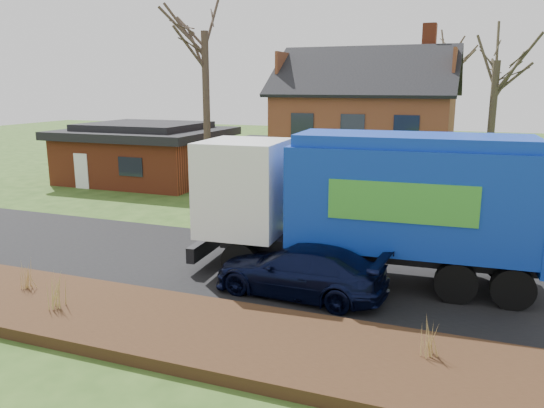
% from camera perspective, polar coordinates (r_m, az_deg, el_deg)
% --- Properties ---
extents(ground, '(120.00, 120.00, 0.00)m').
position_cam_1_polar(ground, '(18.58, -4.76, -6.35)').
color(ground, '#2B4818').
rests_on(ground, ground).
extents(road, '(80.00, 7.00, 0.02)m').
position_cam_1_polar(road, '(18.57, -4.76, -6.32)').
color(road, black).
rests_on(road, ground).
extents(mulch_verge, '(80.00, 3.50, 0.30)m').
position_cam_1_polar(mulch_verge, '(14.28, -14.16, -12.11)').
color(mulch_verge, '#301D10').
rests_on(mulch_verge, ground).
extents(main_house, '(12.95, 8.95, 9.26)m').
position_cam_1_polar(main_house, '(30.42, 9.20, 8.72)').
color(main_house, beige).
rests_on(main_house, ground).
extents(ranch_house, '(9.80, 8.20, 3.70)m').
position_cam_1_polar(ranch_house, '(35.13, -13.43, 5.42)').
color(ranch_house, '#933B20').
rests_on(ranch_house, ground).
extents(garbage_truck, '(10.93, 3.51, 4.62)m').
position_cam_1_polar(garbage_truck, '(16.65, 10.74, 0.74)').
color(garbage_truck, black).
rests_on(garbage_truck, ground).
extents(silver_sedan, '(4.64, 3.18, 1.45)m').
position_cam_1_polar(silver_sedan, '(23.12, -1.07, -0.62)').
color(silver_sedan, '#95989C').
rests_on(silver_sedan, ground).
extents(navy_wagon, '(5.28, 2.48, 1.49)m').
position_cam_1_polar(navy_wagon, '(15.63, 2.99, -7.15)').
color(navy_wagon, black).
rests_on(navy_wagon, ground).
extents(tree_front_west, '(4.04, 4.04, 12.01)m').
position_cam_1_polar(tree_front_west, '(27.64, -7.36, 20.59)').
color(tree_front_west, '#413227').
rests_on(tree_front_west, ground).
extents(tree_front_east, '(3.66, 3.66, 10.18)m').
position_cam_1_polar(tree_front_east, '(26.63, 23.29, 16.50)').
color(tree_front_east, '#3D3524').
rests_on(tree_front_east, ground).
extents(tree_back, '(3.33, 3.33, 10.54)m').
position_cam_1_polar(tree_back, '(38.53, 18.23, 16.15)').
color(tree_back, '#453829').
rests_on(tree_back, ground).
extents(grass_clump_west, '(0.31, 0.25, 0.81)m').
position_cam_1_polar(grass_clump_west, '(16.93, -24.76, -6.91)').
color(grass_clump_west, tan).
rests_on(grass_clump_west, mulch_verge).
extents(grass_clump_mid, '(0.34, 0.28, 0.96)m').
position_cam_1_polar(grass_clump_mid, '(15.15, -22.09, -8.62)').
color(grass_clump_mid, tan).
rests_on(grass_clump_mid, mulch_verge).
extents(grass_clump_east, '(0.32, 0.26, 0.80)m').
position_cam_1_polar(grass_clump_east, '(12.30, 16.58, -13.63)').
color(grass_clump_east, tan).
rests_on(grass_clump_east, mulch_verge).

